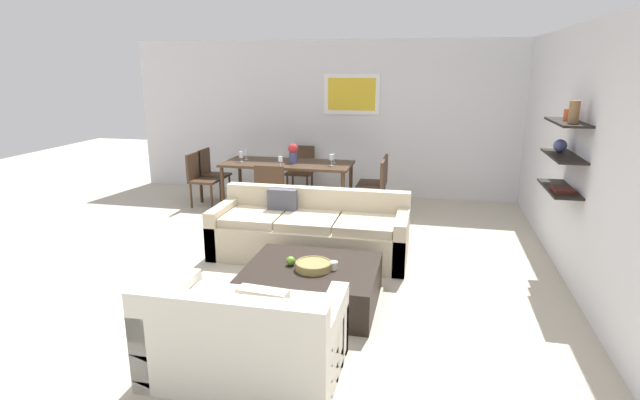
{
  "coord_description": "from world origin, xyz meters",
  "views": [
    {
      "loc": [
        1.51,
        -5.32,
        2.26
      ],
      "look_at": [
        0.28,
        0.2,
        0.75
      ],
      "focal_mm": 28.31,
      "sensor_mm": 36.0,
      "label": 1
    }
  ],
  "objects_px": {
    "dining_chair_head": "(301,167)",
    "dining_chair_left_near": "(200,176)",
    "dining_chair_foot": "(272,190)",
    "wine_glass_right_far": "(334,157)",
    "loveseat_white": "(246,338)",
    "candle_jar": "(334,265)",
    "decorative_bowl": "(313,265)",
    "sofa_beige": "(310,233)",
    "wine_glass_head": "(294,152)",
    "apple_on_coffee_table": "(291,261)",
    "dining_table": "(288,167)",
    "wine_glass_left_far": "(246,153)",
    "centerpiece_vase": "(293,152)",
    "dining_chair_right_near": "(375,185)",
    "wine_glass_foot": "(280,159)",
    "dining_chair_right_far": "(378,179)",
    "coffee_table": "(312,285)",
    "wine_glass_right_near": "(332,158)",
    "dining_chair_left_far": "(210,171)",
    "wine_glass_left_near": "(241,155)"
  },
  "relations": [
    {
      "from": "dining_chair_right_far",
      "to": "wine_glass_left_far",
      "type": "height_order",
      "value": "wine_glass_left_far"
    },
    {
      "from": "dining_chair_right_near",
      "to": "decorative_bowl",
      "type": "bearing_deg",
      "value": -94.12
    },
    {
      "from": "sofa_beige",
      "to": "dining_chair_head",
      "type": "relative_size",
      "value": 2.66
    },
    {
      "from": "apple_on_coffee_table",
      "to": "wine_glass_right_far",
      "type": "xyz_separation_m",
      "value": [
        -0.23,
        3.41,
        0.43
      ]
    },
    {
      "from": "apple_on_coffee_table",
      "to": "wine_glass_foot",
      "type": "height_order",
      "value": "wine_glass_foot"
    },
    {
      "from": "loveseat_white",
      "to": "centerpiece_vase",
      "type": "height_order",
      "value": "centerpiece_vase"
    },
    {
      "from": "decorative_bowl",
      "to": "dining_table",
      "type": "relative_size",
      "value": 0.17
    },
    {
      "from": "dining_chair_left_near",
      "to": "dining_chair_left_far",
      "type": "bearing_deg",
      "value": 90.0
    },
    {
      "from": "wine_glass_head",
      "to": "apple_on_coffee_table",
      "type": "bearing_deg",
      "value": -75.13
    },
    {
      "from": "wine_glass_head",
      "to": "centerpiece_vase",
      "type": "relative_size",
      "value": 0.51
    },
    {
      "from": "dining_chair_foot",
      "to": "wine_glass_left_far",
      "type": "bearing_deg",
      "value": 127.86
    },
    {
      "from": "wine_glass_right_far",
      "to": "decorative_bowl",
      "type": "bearing_deg",
      "value": -82.27
    },
    {
      "from": "dining_chair_right_far",
      "to": "centerpiece_vase",
      "type": "relative_size",
      "value": 2.87
    },
    {
      "from": "dining_chair_head",
      "to": "dining_chair_left_near",
      "type": "height_order",
      "value": "same"
    },
    {
      "from": "wine_glass_left_near",
      "to": "wine_glass_foot",
      "type": "xyz_separation_m",
      "value": [
        0.75,
        -0.27,
        0.01
      ]
    },
    {
      "from": "dining_chair_right_near",
      "to": "apple_on_coffee_table",
      "type": "bearing_deg",
      "value": -98.55
    },
    {
      "from": "coffee_table",
      "to": "wine_glass_foot",
      "type": "xyz_separation_m",
      "value": [
        -1.18,
        2.91,
        0.68
      ]
    },
    {
      "from": "dining_chair_right_far",
      "to": "wine_glass_foot",
      "type": "relative_size",
      "value": 5.22
    },
    {
      "from": "dining_chair_left_far",
      "to": "wine_glass_right_far",
      "type": "xyz_separation_m",
      "value": [
        2.19,
        -0.09,
        0.35
      ]
    },
    {
      "from": "decorative_bowl",
      "to": "wine_glass_left_near",
      "type": "bearing_deg",
      "value": 121.17
    },
    {
      "from": "wine_glass_left_far",
      "to": "wine_glass_foot",
      "type": "xyz_separation_m",
      "value": [
        0.75,
        -0.49,
        0.01
      ]
    },
    {
      "from": "dining_chair_right_far",
      "to": "wine_glass_foot",
      "type": "xyz_separation_m",
      "value": [
        -1.44,
        -0.58,
        0.37
      ]
    },
    {
      "from": "wine_glass_left_far",
      "to": "wine_glass_foot",
      "type": "relative_size",
      "value": 0.94
    },
    {
      "from": "decorative_bowl",
      "to": "dining_chair_foot",
      "type": "bearing_deg",
      "value": 115.92
    },
    {
      "from": "loveseat_white",
      "to": "wine_glass_right_far",
      "type": "xyz_separation_m",
      "value": [
        -0.23,
        4.65,
        0.56
      ]
    },
    {
      "from": "candle_jar",
      "to": "wine_glass_head",
      "type": "height_order",
      "value": "wine_glass_head"
    },
    {
      "from": "dining_table",
      "to": "wine_glass_left_far",
      "type": "bearing_deg",
      "value": 171.63
    },
    {
      "from": "sofa_beige",
      "to": "dining_chair_foot",
      "type": "xyz_separation_m",
      "value": [
        -0.87,
        1.2,
        0.21
      ]
    },
    {
      "from": "sofa_beige",
      "to": "dining_chair_left_near",
      "type": "distance_m",
      "value": 2.96
    },
    {
      "from": "wine_glass_right_near",
      "to": "wine_glass_left_far",
      "type": "height_order",
      "value": "wine_glass_right_near"
    },
    {
      "from": "candle_jar",
      "to": "dining_chair_head",
      "type": "relative_size",
      "value": 0.1
    },
    {
      "from": "centerpiece_vase",
      "to": "coffee_table",
      "type": "bearing_deg",
      "value": -71.73
    },
    {
      "from": "loveseat_white",
      "to": "candle_jar",
      "type": "xyz_separation_m",
      "value": [
        0.43,
        1.24,
        0.12
      ]
    },
    {
      "from": "dining_chair_right_near",
      "to": "coffee_table",
      "type": "bearing_deg",
      "value": -94.79
    },
    {
      "from": "wine_glass_left_far",
      "to": "wine_glass_left_near",
      "type": "bearing_deg",
      "value": -90.0
    },
    {
      "from": "wine_glass_left_near",
      "to": "loveseat_white",
      "type": "bearing_deg",
      "value": -68.77
    },
    {
      "from": "sofa_beige",
      "to": "loveseat_white",
      "type": "relative_size",
      "value": 1.67
    },
    {
      "from": "sofa_beige",
      "to": "loveseat_white",
      "type": "xyz_separation_m",
      "value": [
        0.11,
        -2.5,
        0.0
      ]
    },
    {
      "from": "dining_table",
      "to": "wine_glass_left_far",
      "type": "height_order",
      "value": "wine_glass_left_far"
    },
    {
      "from": "wine_glass_right_far",
      "to": "centerpiece_vase",
      "type": "bearing_deg",
      "value": -173.26
    },
    {
      "from": "dining_chair_head",
      "to": "dining_chair_left_far",
      "type": "distance_m",
      "value": 1.58
    },
    {
      "from": "candle_jar",
      "to": "dining_chair_foot",
      "type": "relative_size",
      "value": 0.1
    },
    {
      "from": "sofa_beige",
      "to": "wine_glass_right_far",
      "type": "bearing_deg",
      "value": 93.19
    },
    {
      "from": "dining_chair_left_far",
      "to": "wine_glass_left_near",
      "type": "height_order",
      "value": "wine_glass_left_near"
    },
    {
      "from": "dining_chair_head",
      "to": "centerpiece_vase",
      "type": "xyz_separation_m",
      "value": [
        0.09,
        -0.82,
        0.41
      ]
    },
    {
      "from": "loveseat_white",
      "to": "dining_chair_head",
      "type": "xyz_separation_m",
      "value": [
        -0.98,
        5.39,
        0.21
      ]
    },
    {
      "from": "centerpiece_vase",
      "to": "candle_jar",
      "type": "bearing_deg",
      "value": -68.48
    },
    {
      "from": "dining_chair_right_far",
      "to": "wine_glass_left_far",
      "type": "distance_m",
      "value": 2.22
    },
    {
      "from": "dining_chair_foot",
      "to": "wine_glass_right_far",
      "type": "bearing_deg",
      "value": 52.14
    },
    {
      "from": "dining_chair_left_far",
      "to": "wine_glass_left_far",
      "type": "bearing_deg",
      "value": -7.34
    }
  ]
}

